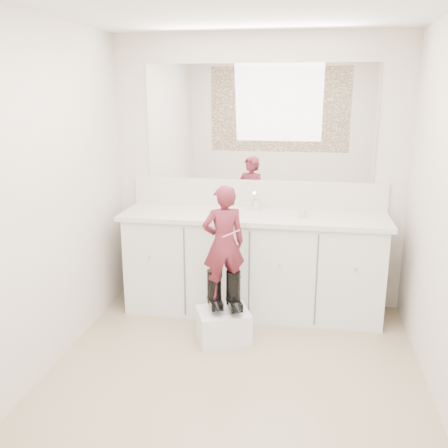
# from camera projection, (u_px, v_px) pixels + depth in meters

# --- Properties ---
(floor) EXTENTS (3.00, 3.00, 0.00)m
(floor) POSITION_uv_depth(u_px,v_px,m) (231.00, 386.00, 3.34)
(floor) COLOR #8B6E5B
(floor) RESTS_ON ground
(wall_back) EXTENTS (2.60, 0.00, 2.60)m
(wall_back) POSITION_uv_depth(u_px,v_px,m) (258.00, 173.00, 4.46)
(wall_back) COLOR beige
(wall_back) RESTS_ON floor
(wall_front) EXTENTS (2.60, 0.00, 2.60)m
(wall_front) POSITION_uv_depth(u_px,v_px,m) (160.00, 320.00, 1.60)
(wall_front) COLOR beige
(wall_front) RESTS_ON floor
(wall_left) EXTENTS (0.00, 3.00, 3.00)m
(wall_left) POSITION_uv_depth(u_px,v_px,m) (34.00, 204.00, 3.24)
(wall_left) COLOR beige
(wall_left) RESTS_ON floor
(vanity_cabinet) EXTENTS (2.20, 0.55, 0.85)m
(vanity_cabinet) POSITION_uv_depth(u_px,v_px,m) (253.00, 265.00, 4.39)
(vanity_cabinet) COLOR silver
(vanity_cabinet) RESTS_ON floor
(countertop) EXTENTS (2.28, 0.58, 0.04)m
(countertop) POSITION_uv_depth(u_px,v_px,m) (253.00, 217.00, 4.27)
(countertop) COLOR beige
(countertop) RESTS_ON vanity_cabinet
(backsplash) EXTENTS (2.28, 0.03, 0.25)m
(backsplash) POSITION_uv_depth(u_px,v_px,m) (257.00, 194.00, 4.49)
(backsplash) COLOR beige
(backsplash) RESTS_ON countertop
(mirror) EXTENTS (2.00, 0.02, 1.00)m
(mirror) POSITION_uv_depth(u_px,v_px,m) (258.00, 123.00, 4.33)
(mirror) COLOR white
(mirror) RESTS_ON wall_back
(dot_panel) EXTENTS (2.00, 0.01, 1.20)m
(dot_panel) POSITION_uv_depth(u_px,v_px,m) (156.00, 181.00, 1.49)
(dot_panel) COLOR #472819
(dot_panel) RESTS_ON wall_front
(faucet) EXTENTS (0.08, 0.08, 0.10)m
(faucet) POSITION_uv_depth(u_px,v_px,m) (256.00, 205.00, 4.40)
(faucet) COLOR silver
(faucet) RESTS_ON countertop
(cup) EXTENTS (0.11, 0.11, 0.08)m
(cup) POSITION_uv_depth(u_px,v_px,m) (303.00, 213.00, 4.15)
(cup) COLOR beige
(cup) RESTS_ON countertop
(soap_bottle) EXTENTS (0.11, 0.11, 0.18)m
(soap_bottle) POSITION_uv_depth(u_px,v_px,m) (230.00, 204.00, 4.24)
(soap_bottle) COLOR white
(soap_bottle) RESTS_ON countertop
(step_stool) EXTENTS (0.48, 0.45, 0.25)m
(step_stool) POSITION_uv_depth(u_px,v_px,m) (223.00, 325.00, 3.93)
(step_stool) COLOR silver
(step_stool) RESTS_ON floor
(boot_left) EXTENTS (0.19, 0.25, 0.33)m
(boot_left) POSITION_uv_depth(u_px,v_px,m) (214.00, 290.00, 3.88)
(boot_left) COLOR black
(boot_left) RESTS_ON step_stool
(boot_right) EXTENTS (0.19, 0.25, 0.33)m
(boot_right) POSITION_uv_depth(u_px,v_px,m) (233.00, 291.00, 3.86)
(boot_right) COLOR black
(boot_right) RESTS_ON step_stool
(toddler) EXTENTS (0.38, 0.32, 0.90)m
(toddler) POSITION_uv_depth(u_px,v_px,m) (224.00, 243.00, 3.77)
(toddler) COLOR #9B2F45
(toddler) RESTS_ON step_stool
(toothbrush) EXTENTS (0.13, 0.06, 0.06)m
(toothbrush) POSITION_uv_depth(u_px,v_px,m) (231.00, 234.00, 3.66)
(toothbrush) COLOR #E057A2
(toothbrush) RESTS_ON toddler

